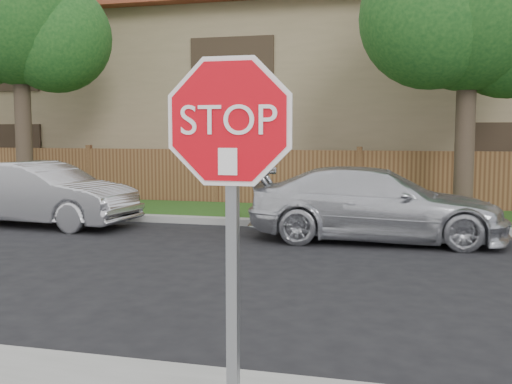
# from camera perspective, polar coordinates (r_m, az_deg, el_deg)

# --- Properties ---
(ground) EXTENTS (90.00, 90.00, 0.00)m
(ground) POSITION_cam_1_polar(r_m,az_deg,el_deg) (5.29, -1.19, -17.54)
(ground) COLOR black
(ground) RESTS_ON ground
(far_curb) EXTENTS (70.00, 0.30, 0.15)m
(far_curb) POSITION_cam_1_polar(r_m,az_deg,el_deg) (13.05, 8.54, -3.20)
(far_curb) COLOR gray
(far_curb) RESTS_ON ground
(grass_strip) EXTENTS (70.00, 3.00, 0.12)m
(grass_strip) POSITION_cam_1_polar(r_m,az_deg,el_deg) (14.68, 9.21, -2.28)
(grass_strip) COLOR #1E4714
(grass_strip) RESTS_ON ground
(fence) EXTENTS (70.00, 0.12, 1.60)m
(fence) POSITION_cam_1_polar(r_m,az_deg,el_deg) (16.19, 9.78, 1.09)
(fence) COLOR #51311C
(fence) RESTS_ON ground
(apartment_building) EXTENTS (35.20, 9.20, 7.20)m
(apartment_building) POSITION_cam_1_polar(r_m,az_deg,el_deg) (21.77, 11.15, 9.43)
(apartment_building) COLOR #887654
(apartment_building) RESTS_ON ground
(tree_left) EXTENTS (4.80, 3.90, 7.78)m
(tree_left) POSITION_cam_1_polar(r_m,az_deg,el_deg) (17.86, -21.84, 15.44)
(tree_left) COLOR #382B21
(tree_left) RESTS_ON ground
(tree_mid) EXTENTS (4.80, 3.90, 7.35)m
(tree_mid) POSITION_cam_1_polar(r_m,az_deg,el_deg) (14.57, 19.78, 16.43)
(tree_mid) COLOR #382B21
(tree_mid) RESTS_ON ground
(stop_sign) EXTENTS (1.01, 0.13, 2.55)m
(stop_sign) POSITION_cam_1_polar(r_m,az_deg,el_deg) (3.36, -2.48, 1.24)
(stop_sign) COLOR gray
(stop_sign) RESTS_ON sidewalk_near
(sedan_left) EXTENTS (4.44, 1.86, 1.43)m
(sedan_left) POSITION_cam_1_polar(r_m,az_deg,el_deg) (14.15, -19.72, -0.18)
(sedan_left) COLOR #AEAEB3
(sedan_left) RESTS_ON ground
(sedan_right) EXTENTS (4.93, 2.15, 1.41)m
(sedan_right) POSITION_cam_1_polar(r_m,az_deg,el_deg) (11.73, 11.33, -1.15)
(sedan_right) COLOR silver
(sedan_right) RESTS_ON ground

